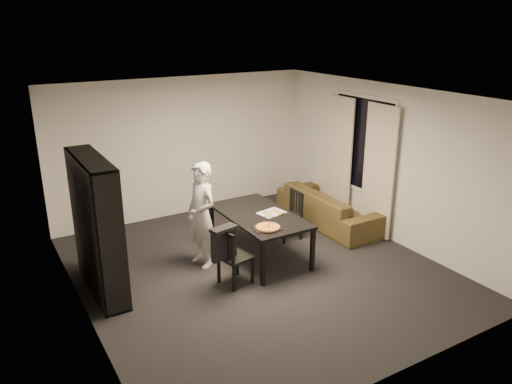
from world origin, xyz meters
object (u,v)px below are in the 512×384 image
chair_left (231,254)px  baking_tray (267,227)px  chair_right (292,211)px  pepperoni_pizza (268,227)px  sofa (329,207)px  bookshelf (97,226)px  person (202,215)px  dining_table (259,218)px

chair_left → baking_tray: (0.62, 0.06, 0.24)m
chair_right → pepperoni_pizza: (-1.04, -0.90, 0.27)m
chair_left → sofa: (2.59, 1.08, -0.17)m
bookshelf → baking_tray: 2.34m
chair_left → person: bearing=-6.0°
person → baking_tray: person is taller
chair_right → baking_tray: chair_right is taller
chair_right → person: size_ratio=0.52×
bookshelf → pepperoni_pizza: bearing=-19.4°
bookshelf → chair_right: 3.29m
chair_left → baking_tray: chair_left is taller
sofa → chair_right: bearing=99.5°
dining_table → sofa: size_ratio=0.79×
person → baking_tray: 1.01m
chair_left → person: 0.85m
dining_table → person: 0.91m
bookshelf → baking_tray: bookshelf is taller
chair_right → sofa: bearing=101.1°
dining_table → chair_left: bearing=-144.7°
dining_table → bookshelf: bearing=174.6°
pepperoni_pizza → bookshelf: bearing=160.6°
chair_left → sofa: bearing=-78.5°
chair_left → sofa: size_ratio=0.39×
chair_left → chair_right: chair_left is taller
chair_left → person: size_ratio=0.53×
bookshelf → baking_tray: (2.21, -0.74, -0.23)m
dining_table → chair_right: chair_right is taller
chair_right → person: bearing=-83.7°
baking_tray → chair_left: bearing=-174.9°
bookshelf → pepperoni_pizza: (2.21, -0.78, -0.21)m
bookshelf → chair_left: (1.59, -0.80, -0.46)m
dining_table → pepperoni_pizza: size_ratio=4.92×
baking_tray → pepperoni_pizza: bearing=-94.7°
bookshelf → dining_table: (2.40, -0.23, -0.30)m
chair_left → sofa: chair_left is taller
chair_right → sofa: 0.96m
bookshelf → sofa: (4.18, 0.28, -0.63)m
person → pepperoni_pizza: 1.03m
dining_table → person: bearing=166.3°
dining_table → sofa: dining_table is taller
baking_tray → sofa: bearing=27.4°
chair_left → person: person is taller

